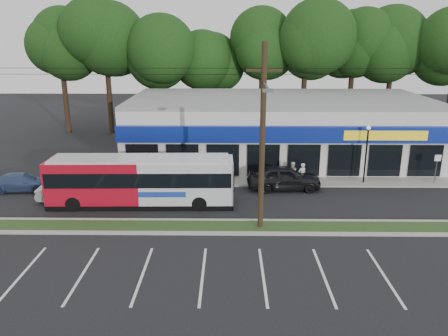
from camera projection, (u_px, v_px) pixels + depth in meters
name	position (u px, v px, depth m)	size (l,w,h in m)	color
ground	(205.00, 236.00, 23.34)	(120.00, 120.00, 0.00)	black
grass_strip	(206.00, 227.00, 24.28)	(40.00, 1.60, 0.12)	#283E19
curb_south	(205.00, 233.00, 23.46)	(40.00, 0.25, 0.14)	#9E9E93
curb_north	(207.00, 221.00, 25.09)	(40.00, 0.25, 0.14)	#9E9E93
sidewalk	(280.00, 182.00, 31.88)	(32.00, 2.20, 0.10)	#9E9E93
strip_mall	(278.00, 128.00, 37.73)	(25.00, 12.55, 5.30)	beige
utility_pole	(259.00, 133.00, 22.62)	(50.00, 2.77, 10.00)	black
lamp_post	(367.00, 148.00, 30.85)	(0.30, 0.30, 4.25)	black
sign_post	(437.00, 164.00, 30.90)	(0.45, 0.10, 2.23)	#59595E
tree_line	(256.00, 54.00, 45.73)	(46.76, 6.76, 11.83)	black
metrobus	(141.00, 180.00, 27.22)	(11.55, 2.67, 3.09)	#AB0D1E
car_dark	(284.00, 177.00, 30.21)	(2.03, 5.05, 1.72)	black
car_silver	(70.00, 191.00, 28.07)	(1.40, 4.03, 1.33)	#A6AAAE
car_blue	(22.00, 182.00, 30.02)	(1.69, 4.16, 1.21)	navy
pedestrian_a	(302.00, 175.00, 30.83)	(0.62, 0.41, 1.70)	beige
pedestrian_b	(292.00, 173.00, 31.16)	(0.82, 0.64, 1.69)	silver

